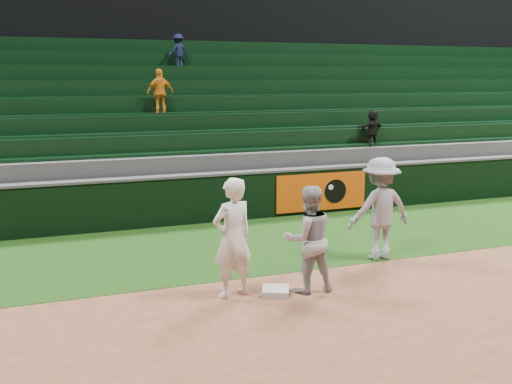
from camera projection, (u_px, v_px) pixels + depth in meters
ground at (293, 292)px, 9.76m from camera, size 70.00×70.00×0.00m
foul_grass at (238, 244)px, 12.52m from camera, size 36.00×4.20×0.01m
upper_deck at (134, 21)px, 24.68m from camera, size 40.00×12.00×12.00m
first_base at (275, 291)px, 9.67m from camera, size 0.59×0.59×0.10m
first_baseman at (233, 238)px, 9.38m from camera, size 0.84×0.67×2.02m
baserunner at (308, 239)px, 9.63m from camera, size 0.93×0.74×1.84m
base_coach at (380, 209)px, 11.35m from camera, size 1.33×0.76×2.06m
field_wall at (212, 197)px, 14.44m from camera, size 36.00×0.45×1.25m
stadium_seating at (179, 140)px, 17.70m from camera, size 36.00×5.95×4.98m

